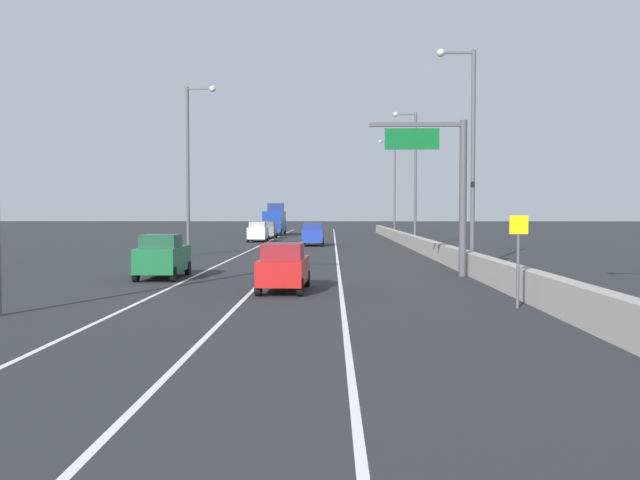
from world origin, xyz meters
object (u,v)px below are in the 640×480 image
Objects in this scene: car_white_2 at (258,232)px; overhead_sign_gantry at (448,178)px; car_red_1 at (284,267)px; speed_advisory_sign at (518,254)px; lamp_post_right_second at (469,145)px; lamp_post_left_near at (1,88)px; car_blue_3 at (313,234)px; lamp_post_left_mid at (191,160)px; lamp_post_right_third at (413,171)px; car_gray_0 at (268,230)px; car_green_4 at (163,256)px; lamp_post_right_fourth at (393,182)px; box_truck at (275,220)px.

overhead_sign_gantry is at bearing -70.92° from car_white_2.
speed_advisory_sign is at bearing -30.51° from car_red_1.
lamp_post_left_near is at bearing -134.32° from lamp_post_right_second.
lamp_post_right_second reaches higher than car_blue_3.
lamp_post_left_mid is 2.54× the size of car_white_2.
lamp_post_right_second is at bearing 84.53° from speed_advisory_sign.
lamp_post_right_third is 2.73× the size of car_gray_0.
lamp_post_right_second is 17.55m from car_green_4.
car_green_4 is (-6.18, -31.22, -0.00)m from car_blue_3.
lamp_post_left_near is 2.54× the size of car_white_2.
car_white_2 reaches higher than car_red_1.
lamp_post_right_fourth is (0.04, 47.47, 0.00)m from lamp_post_right_second.
car_red_1 is at bearing -104.65° from lamp_post_right_third.
lamp_post_right_third reaches higher than car_blue_3.
overhead_sign_gantry is 1.59× the size of car_white_2.
lamp_post_right_second is (1.96, 4.81, 2.05)m from overhead_sign_gantry.
box_truck reaches higher than car_white_2.
car_red_1 is 65.25m from box_truck.
lamp_post_right_third and lamp_post_right_fourth have the same top height.
car_white_2 is (-15.23, -14.03, -5.74)m from lamp_post_right_fourth.
car_white_2 is (-14.92, 9.71, -5.74)m from lamp_post_right_third.
car_blue_3 is at bearing 171.13° from lamp_post_right_third.
car_green_4 is (-15.43, -6.09, -5.75)m from lamp_post_right_second.
car_green_4 is (-0.24, -39.53, -0.01)m from car_white_2.
car_red_1 is (-9.44, -58.64, -5.83)m from lamp_post_right_fourth.
speed_advisory_sign reaches higher than car_white_2.
lamp_post_right_third is at bearing -33.05° from car_white_2.
lamp_post_right_fourth is 1.46× the size of box_truck.
lamp_post_left_near is 2.76× the size of car_blue_3.
lamp_post_right_second is (1.52, 15.82, 5.02)m from speed_advisory_sign.
car_red_1 is (-9.13, -34.91, -5.83)m from lamp_post_right_third.
overhead_sign_gantry is at bearing 40.51° from car_red_1.
overhead_sign_gantry is 0.62× the size of lamp_post_right_third.
lamp_post_left_near is 13.12m from car_green_4.
lamp_post_right_second is 37.17m from car_white_2.
speed_advisory_sign reaches higher than car_red_1.
speed_advisory_sign is at bearing -91.80° from lamp_post_right_third.
lamp_post_right_fourth is 40.70m from lamp_post_left_mid.
lamp_post_right_second is 24.79m from lamp_post_left_near.
lamp_post_right_third is 36.55m from car_red_1.
lamp_post_left_near is (-15.80, -1.91, 5.02)m from speed_advisory_sign.
overhead_sign_gantry is 20.18m from lamp_post_left_near.
car_white_2 reaches higher than car_blue_3.
lamp_post_right_third is 23.74m from lamp_post_right_fourth.
lamp_post_left_near is at bearing -104.91° from lamp_post_right_fourth.
lamp_post_left_near is at bearing -89.60° from lamp_post_left_mid.
lamp_post_left_mid is 2.76× the size of car_red_1.
lamp_post_left_near is at bearing -92.38° from car_white_2.
car_blue_3 is at bearing -112.58° from lamp_post_right_fourth.
speed_advisory_sign is 51.13m from car_white_2.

